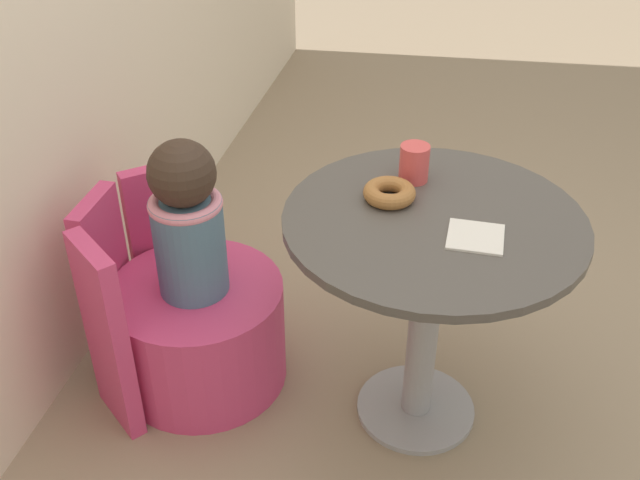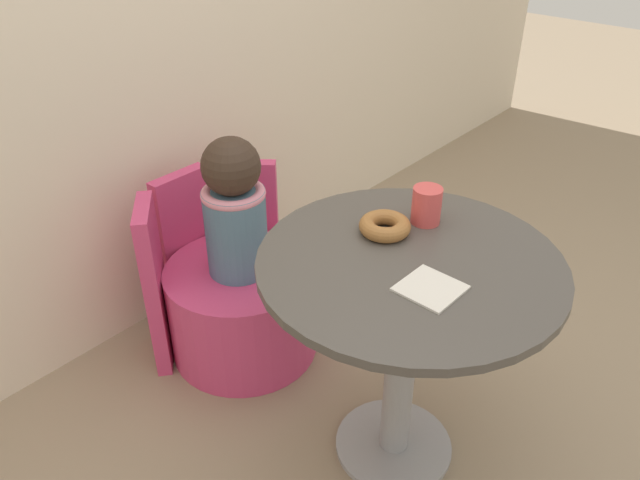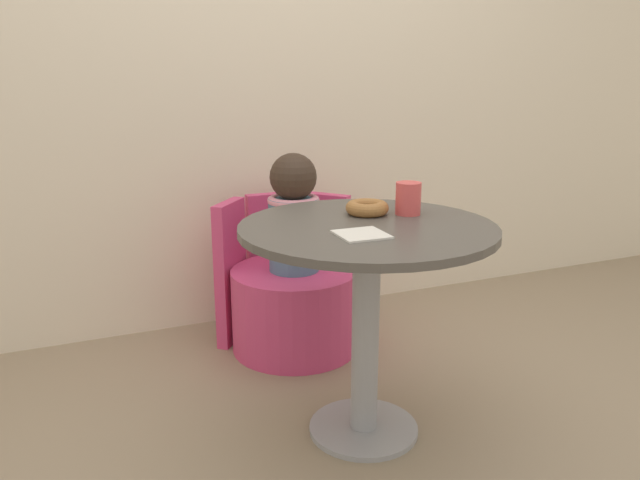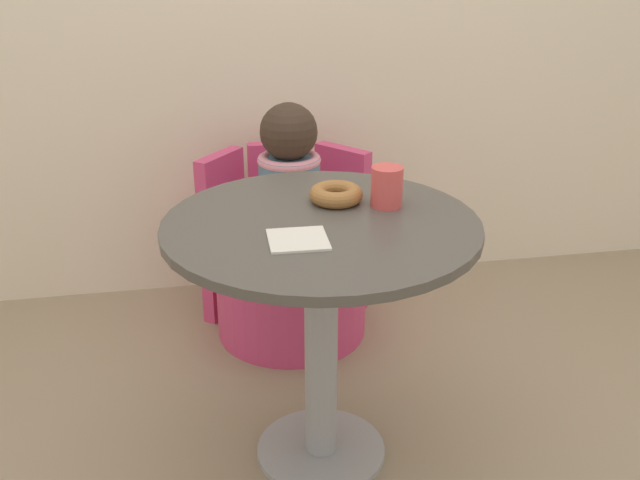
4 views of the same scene
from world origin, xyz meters
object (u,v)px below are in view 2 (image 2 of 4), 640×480
Objects in this scene: tub_chair at (243,309)px; cup at (427,205)px; round_table at (406,309)px; donut at (385,226)px; child_figure at (234,209)px.

cup is at bearing -74.93° from tub_chair.
tub_chair is at bearing 105.07° from cup.
round_table is 1.48× the size of tub_chair.
round_table is at bearing -91.61° from tub_chair.
donut is (0.04, -0.56, 0.55)m from tub_chair.
tub_chair is 0.79m from donut.
child_figure is 0.58m from donut.
round_table is 0.78m from tub_chair.
child_figure is 3.47× the size of donut.
child_figure is at bearing 180.00° from tub_chair.
child_figure reaches higher than cup.
tub_chair is 5.09× the size of cup.
cup reaches higher than donut.
round_table reaches higher than tub_chair.
tub_chair is (0.02, 0.69, -0.37)m from round_table.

